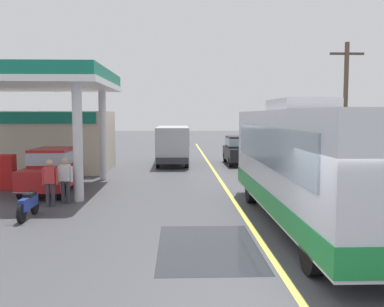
{
  "coord_description": "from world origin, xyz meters",
  "views": [
    {
      "loc": [
        -2.13,
        -7.91,
        3.2
      ],
      "look_at": [
        -1.5,
        10.0,
        1.6
      ],
      "focal_mm": 40.47,
      "sensor_mm": 36.0,
      "label": 1
    }
  ],
  "objects_px": {
    "motorcycle_parked_forecourt": "(28,204)",
    "minibus_opposing_lane": "(173,142)",
    "coach_bus_main": "(309,166)",
    "car_trailing_behind_bus": "(239,149)",
    "pedestrian_by_shop": "(50,180)",
    "pedestrian_near_pump": "(65,178)",
    "car_at_pump": "(53,168)"
  },
  "relations": [
    {
      "from": "minibus_opposing_lane",
      "to": "car_trailing_behind_bus",
      "type": "distance_m",
      "value": 4.34
    },
    {
      "from": "pedestrian_near_pump",
      "to": "pedestrian_by_shop",
      "type": "xyz_separation_m",
      "value": [
        -0.38,
        -0.56,
        0.0
      ]
    },
    {
      "from": "coach_bus_main",
      "to": "pedestrian_by_shop",
      "type": "bearing_deg",
      "value": 161.11
    },
    {
      "from": "minibus_opposing_lane",
      "to": "motorcycle_parked_forecourt",
      "type": "height_order",
      "value": "minibus_opposing_lane"
    },
    {
      "from": "minibus_opposing_lane",
      "to": "motorcycle_parked_forecourt",
      "type": "distance_m",
      "value": 15.33
    },
    {
      "from": "minibus_opposing_lane",
      "to": "motorcycle_parked_forecourt",
      "type": "relative_size",
      "value": 3.41
    },
    {
      "from": "car_trailing_behind_bus",
      "to": "pedestrian_near_pump",
      "type": "bearing_deg",
      "value": -123.45
    },
    {
      "from": "car_at_pump",
      "to": "pedestrian_by_shop",
      "type": "relative_size",
      "value": 2.53
    },
    {
      "from": "motorcycle_parked_forecourt",
      "to": "pedestrian_near_pump",
      "type": "bearing_deg",
      "value": 76.09
    },
    {
      "from": "pedestrian_by_shop",
      "to": "car_trailing_behind_bus",
      "type": "distance_m",
      "value": 15.34
    },
    {
      "from": "car_at_pump",
      "to": "minibus_opposing_lane",
      "type": "relative_size",
      "value": 0.69
    },
    {
      "from": "minibus_opposing_lane",
      "to": "car_trailing_behind_bus",
      "type": "relative_size",
      "value": 1.46
    },
    {
      "from": "pedestrian_by_shop",
      "to": "car_at_pump",
      "type": "bearing_deg",
      "value": 103.93
    },
    {
      "from": "coach_bus_main",
      "to": "car_trailing_behind_bus",
      "type": "xyz_separation_m",
      "value": [
        0.23,
        15.61,
        -0.71
      ]
    },
    {
      "from": "motorcycle_parked_forecourt",
      "to": "car_trailing_behind_bus",
      "type": "height_order",
      "value": "car_trailing_behind_bus"
    },
    {
      "from": "coach_bus_main",
      "to": "pedestrian_by_shop",
      "type": "relative_size",
      "value": 6.65
    },
    {
      "from": "coach_bus_main",
      "to": "car_at_pump",
      "type": "xyz_separation_m",
      "value": [
        -8.95,
        5.71,
        -0.71
      ]
    },
    {
      "from": "coach_bus_main",
      "to": "car_at_pump",
      "type": "relative_size",
      "value": 2.63
    },
    {
      "from": "car_at_pump",
      "to": "pedestrian_near_pump",
      "type": "xyz_separation_m",
      "value": [
        1.1,
        -2.33,
        -0.08
      ]
    },
    {
      "from": "car_trailing_behind_bus",
      "to": "motorcycle_parked_forecourt",
      "type": "bearing_deg",
      "value": -120.79
    },
    {
      "from": "minibus_opposing_lane",
      "to": "pedestrian_by_shop",
      "type": "bearing_deg",
      "value": -107.75
    },
    {
      "from": "car_at_pump",
      "to": "minibus_opposing_lane",
      "type": "xyz_separation_m",
      "value": [
        4.86,
        10.07,
        0.46
      ]
    },
    {
      "from": "pedestrian_near_pump",
      "to": "car_trailing_behind_bus",
      "type": "relative_size",
      "value": 0.4
    },
    {
      "from": "coach_bus_main",
      "to": "motorcycle_parked_forecourt",
      "type": "bearing_deg",
      "value": 172.53
    },
    {
      "from": "coach_bus_main",
      "to": "car_at_pump",
      "type": "height_order",
      "value": "coach_bus_main"
    },
    {
      "from": "car_at_pump",
      "to": "car_trailing_behind_bus",
      "type": "distance_m",
      "value": 13.5
    },
    {
      "from": "car_at_pump",
      "to": "pedestrian_by_shop",
      "type": "bearing_deg",
      "value": -76.07
    },
    {
      "from": "coach_bus_main",
      "to": "car_at_pump",
      "type": "bearing_deg",
      "value": 147.49
    },
    {
      "from": "pedestrian_by_shop",
      "to": "pedestrian_near_pump",
      "type": "bearing_deg",
      "value": 55.47
    },
    {
      "from": "motorcycle_parked_forecourt",
      "to": "minibus_opposing_lane",
      "type": "bearing_deg",
      "value": 73.57
    },
    {
      "from": "motorcycle_parked_forecourt",
      "to": "pedestrian_near_pump",
      "type": "height_order",
      "value": "pedestrian_near_pump"
    },
    {
      "from": "car_at_pump",
      "to": "motorcycle_parked_forecourt",
      "type": "relative_size",
      "value": 2.33
    }
  ]
}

